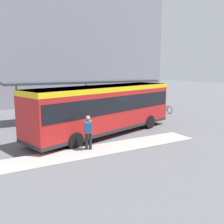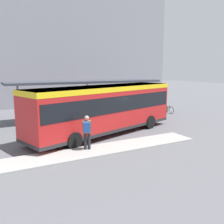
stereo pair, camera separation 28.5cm
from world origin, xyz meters
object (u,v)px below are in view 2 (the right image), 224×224
(city_bus, at_px, (105,106))
(bicycle_green, at_px, (168,109))
(pedestrian_waiting, at_px, (87,130))
(bicycle_red, at_px, (163,108))

(city_bus, height_order, bicycle_green, city_bus)
(city_bus, relative_size, pedestrian_waiting, 6.28)
(bicycle_red, bearing_deg, pedestrian_waiting, -48.27)
(pedestrian_waiting, bearing_deg, city_bus, -17.51)
(city_bus, bearing_deg, bicycle_red, 11.75)
(bicycle_green, bearing_deg, city_bus, 117.47)
(pedestrian_waiting, height_order, bicycle_red, pedestrian_waiting)
(city_bus, height_order, pedestrian_waiting, city_bus)
(pedestrian_waiting, distance_m, bicycle_red, 14.08)
(pedestrian_waiting, relative_size, bicycle_red, 1.09)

